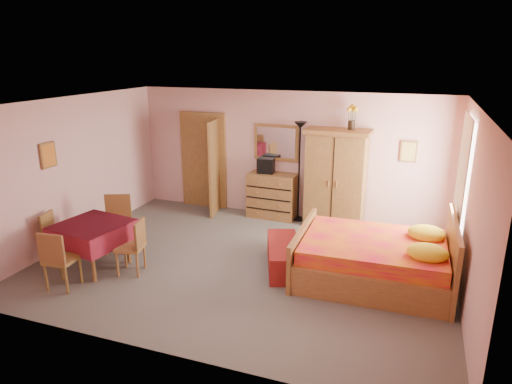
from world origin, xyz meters
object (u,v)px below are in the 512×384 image
at_px(bench, 283,256).
at_px(dining_table, 94,245).
at_px(bed, 374,247).
at_px(chair_north, 117,225).
at_px(floor_lamp, 299,172).
at_px(sunflower_vase, 352,117).
at_px(chair_south, 62,259).
at_px(chair_east, 130,247).
at_px(stereo, 266,166).
at_px(chair_west, 59,237).
at_px(chest_of_drawers, 272,195).
at_px(wardrobe, 336,179).
at_px(wall_mirror, 276,142).

distance_m(bench, dining_table, 3.03).
height_order(bed, chair_north, bed).
distance_m(floor_lamp, sunflower_vase, 1.52).
bearing_deg(chair_south, dining_table, 84.78).
bearing_deg(chair_north, chair_east, 114.61).
distance_m(stereo, chair_north, 3.21).
bearing_deg(chair_east, dining_table, 79.64).
xyz_separation_m(sunflower_vase, chair_west, (-4.21, -3.20, -1.75)).
xyz_separation_m(chest_of_drawers, chair_west, (-2.67, -3.19, -0.06)).
bearing_deg(wardrobe, chair_east, -127.61).
height_order(bed, dining_table, bed).
distance_m(chest_of_drawers, wardrobe, 1.40).
bearing_deg(chair_north, dining_table, 68.75).
bearing_deg(sunflower_vase, stereo, 179.77).
xyz_separation_m(chest_of_drawers, stereo, (-0.15, 0.01, 0.62)).
relative_size(sunflower_vase, bed, 0.21).
relative_size(wardrobe, chair_south, 2.12).
xyz_separation_m(bed, chair_north, (-4.26, -0.43, -0.04)).
relative_size(chest_of_drawers, chair_north, 1.02).
bearing_deg(chair_east, sunflower_vase, -54.96).
xyz_separation_m(stereo, bed, (2.43, -2.13, -0.57)).
relative_size(floor_lamp, chair_east, 2.34).
bearing_deg(wardrobe, chest_of_drawers, 179.48).
relative_size(sunflower_vase, dining_table, 0.46).
relative_size(stereo, chair_east, 0.38).
height_order(wall_mirror, chair_south, wall_mirror).
height_order(chair_south, chair_north, chair_north).
bearing_deg(chair_west, chest_of_drawers, 125.94).
bearing_deg(wall_mirror, chair_east, -111.02).
bearing_deg(chair_south, wardrobe, 43.87).
distance_m(bench, chair_west, 3.70).
bearing_deg(bed, bench, -177.15).
relative_size(bed, dining_table, 2.24).
bearing_deg(sunflower_vase, bench, -106.12).
distance_m(chest_of_drawers, dining_table, 3.75).
relative_size(floor_lamp, bed, 0.89).
bearing_deg(wardrobe, chair_west, -139.27).
xyz_separation_m(wardrobe, chair_south, (-3.27, -3.84, -0.51)).
distance_m(chest_of_drawers, stereo, 0.64).
xyz_separation_m(bench, dining_table, (-2.86, -0.98, 0.16)).
xyz_separation_m(wall_mirror, floor_lamp, (0.55, -0.20, -0.54)).
relative_size(wardrobe, chair_north, 1.99).
bearing_deg(chest_of_drawers, stereo, 179.20).
bearing_deg(chair_south, wall_mirror, 58.85).
xyz_separation_m(chest_of_drawers, bench, (0.90, -2.22, -0.26)).
bearing_deg(chair_east, chair_north, 35.12).
relative_size(chest_of_drawers, chair_west, 1.20).
bearing_deg(chair_south, stereo, 59.55).
distance_m(wall_mirror, floor_lamp, 0.79).
xyz_separation_m(floor_lamp, dining_table, (-2.52, -3.21, -0.64)).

